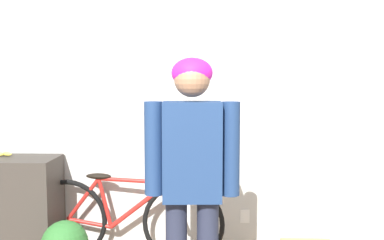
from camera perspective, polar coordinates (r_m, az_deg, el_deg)
wall_back at (r=3.91m, az=-1.22°, el=1.52°), size 8.00×0.07×2.60m
side_shelf at (r=4.15m, az=-22.80°, el=-10.60°), size 0.90×0.45×0.90m
person at (r=2.78m, az=0.00°, el=-5.85°), size 0.59×0.26×1.69m
bicycle at (r=3.94m, az=-8.58°, el=-12.28°), size 1.70×0.46×0.77m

